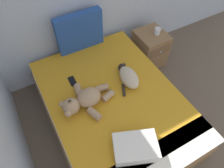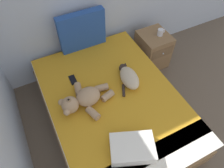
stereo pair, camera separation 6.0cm
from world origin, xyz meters
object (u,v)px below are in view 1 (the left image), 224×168
at_px(patterned_cushion, 80,32).
at_px(mug, 157,31).
at_px(bed, 113,107).
at_px(cat, 128,76).
at_px(cell_phone, 72,81).
at_px(throw_pillow, 136,147).
at_px(nightstand, 150,48).
at_px(teddy_bear, 84,100).

distance_m(patterned_cushion, mug, 1.08).
xyz_separation_m(bed, patterned_cushion, (0.03, 0.91, 0.50)).
xyz_separation_m(cat, cell_phone, (-0.58, 0.30, -0.07)).
xyz_separation_m(throw_pillow, mug, (1.17, 1.25, 0.03)).
relative_size(throw_pillow, mug, 3.33).
bearing_deg(cell_phone, nightstand, 9.64).
bearing_deg(throw_pillow, cell_phone, 100.71).
bearing_deg(mug, cell_phone, -171.70).
xyz_separation_m(patterned_cushion, cell_phone, (-0.34, -0.50, -0.25)).
distance_m(bed, cat, 0.43).
height_order(teddy_bear, mug, teddy_bear).
bearing_deg(teddy_bear, throw_pillow, -73.32).
xyz_separation_m(teddy_bear, throw_pillow, (0.20, -0.68, -0.03)).
bearing_deg(cell_phone, throw_pillow, -79.29).
relative_size(bed, nightstand, 3.76).
xyz_separation_m(patterned_cushion, throw_pillow, (-0.14, -1.55, -0.20)).
height_order(cat, mug, cat).
relative_size(cat, mug, 3.48).
bearing_deg(patterned_cushion, bed, -91.70).
xyz_separation_m(bed, cell_phone, (-0.32, 0.41, 0.25)).
distance_m(nightstand, mug, 0.32).
xyz_separation_m(teddy_bear, mug, (1.37, 0.57, 0.00)).
bearing_deg(patterned_cushion, nightstand, -16.22).
height_order(patterned_cushion, cat, patterned_cushion).
bearing_deg(teddy_bear, nightstand, 24.17).
bearing_deg(patterned_cushion, teddy_bear, -111.86).
distance_m(throw_pillow, nightstand, 1.71).
height_order(patterned_cushion, throw_pillow, patterned_cushion).
relative_size(cat, throw_pillow, 1.05).
bearing_deg(nightstand, cell_phone, -170.36).
distance_m(bed, throw_pillow, 0.71).
height_order(cat, throw_pillow, cat).
distance_m(bed, cell_phone, 0.58).
xyz_separation_m(cat, nightstand, (0.73, 0.52, -0.29)).
distance_m(teddy_bear, cell_phone, 0.38).
xyz_separation_m(patterned_cushion, nightstand, (0.96, -0.28, -0.47)).
height_order(patterned_cushion, teddy_bear, patterned_cushion).
xyz_separation_m(patterned_cushion, teddy_bear, (-0.35, -0.87, -0.17)).
relative_size(cat, nightstand, 0.80).
relative_size(teddy_bear, cell_phone, 3.96).
bearing_deg(throw_pillow, patterned_cushion, 84.67).
height_order(teddy_bear, nightstand, teddy_bear).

